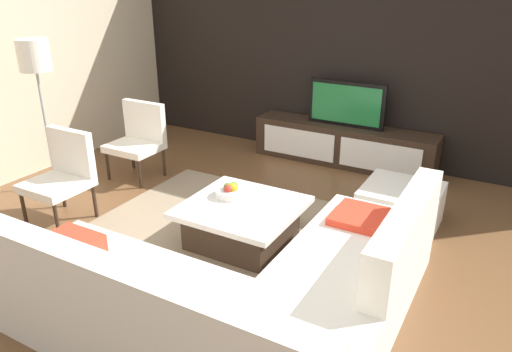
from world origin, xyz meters
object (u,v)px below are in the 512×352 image
Objects in this scene: sectional_couch at (245,296)px; fruit_bowl at (231,191)px; floor_lamp at (35,65)px; media_console at (343,145)px; ottoman at (400,207)px; coffee_table at (242,223)px; accent_chair_far at (139,136)px; accent_chair_near at (63,171)px; television at (346,104)px.

sectional_couch reaches higher than fruit_bowl.
floor_lamp reaches higher than fruit_bowl.
ottoman is at bearing -51.06° from media_console.
media_console is 3.61m from floor_lamp.
coffee_table is 2.03m from accent_chair_far.
sectional_couch is 2.84× the size of accent_chair_far.
floor_lamp is at bearing -138.19° from media_console.
accent_chair_near reaches higher than fruit_bowl.
accent_chair_near is at bearing -30.69° from floor_lamp.
television reaches higher than ottoman.
ottoman is 0.80× the size of accent_chair_far.
television is (-0.00, 0.00, 0.52)m from media_console.
television reaches higher than coffee_table.
accent_chair_near is at bearing -124.47° from television.
coffee_table is 1.12× the size of accent_chair_far.
floor_lamp is (-0.70, 0.42, 0.89)m from accent_chair_near.
accent_chair_near reaches higher than coffee_table.
accent_chair_far is at bearing -175.49° from ottoman.
media_console is 2.32× the size of coffee_table.
media_console is 0.52m from television.
sectional_couch is 1.51× the size of floor_lamp.
television reaches higher than accent_chair_far.
accent_chair_far reaches higher than fruit_bowl.
coffee_table is 2.72m from floor_lamp.
television is 3.29m from accent_chair_near.
accent_chair_far is (-1.68, 0.67, 0.06)m from fruit_bowl.
accent_chair_near is 0.53× the size of floor_lamp.
accent_chair_near is 1.66m from fruit_bowl.
floor_lamp reaches higher than ottoman.
television is 1.75m from ottoman.
floor_lamp is 1.31m from accent_chair_far.
television is 2.50m from accent_chair_far.
television reaches higher than sectional_couch.
floor_lamp is (-2.46, 0.01, 1.17)m from coffee_table.
media_console is 2.22m from fruit_bowl.
media_console is 2.49m from accent_chair_far.
media_console is at bearing -90.00° from television.
accent_chair_near is at bearing -153.96° from ottoman.
television is at bearing 58.20° from accent_chair_near.
accent_chair_near is 3.11× the size of fruit_bowl.
floor_lamp is at bearing -177.74° from fruit_bowl.
fruit_bowl is at bearing 2.26° from floor_lamp.
accent_chair_near is (-1.86, -2.70, 0.24)m from media_console.
television is at bearing 128.93° from ottoman.
ottoman is (1.14, 1.01, -0.00)m from coffee_table.
television is 1.10× the size of accent_chair_near.
ottoman is 1.62m from fruit_bowl.
floor_lamp is (-2.56, -2.29, 0.60)m from television.
accent_chair_far is at bearing 51.80° from floor_lamp.
fruit_bowl is at bearing 150.93° from coffee_table.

